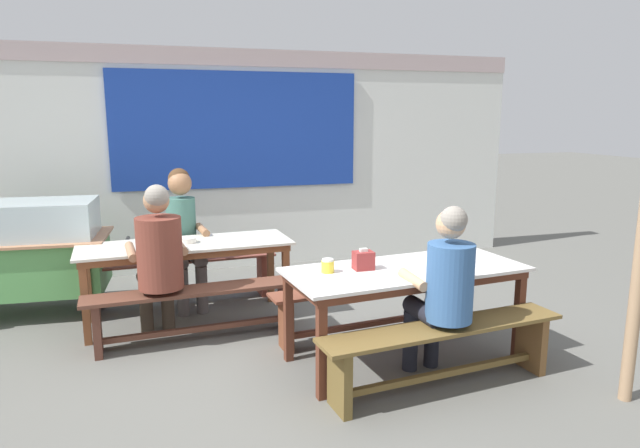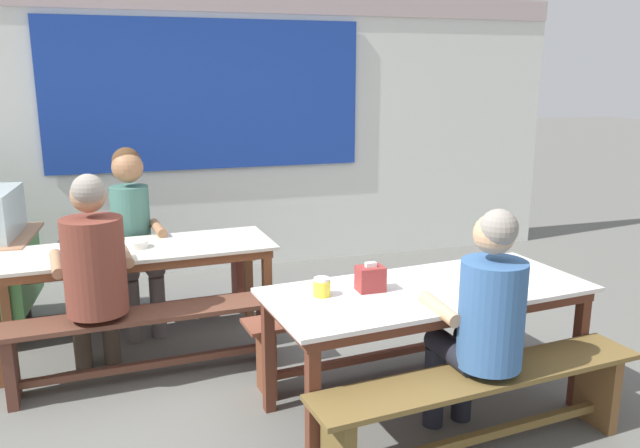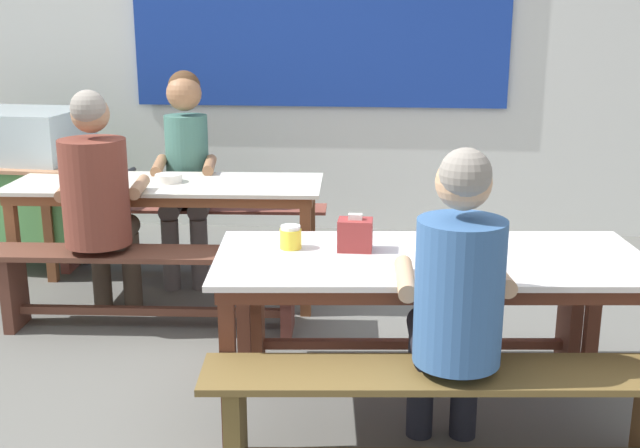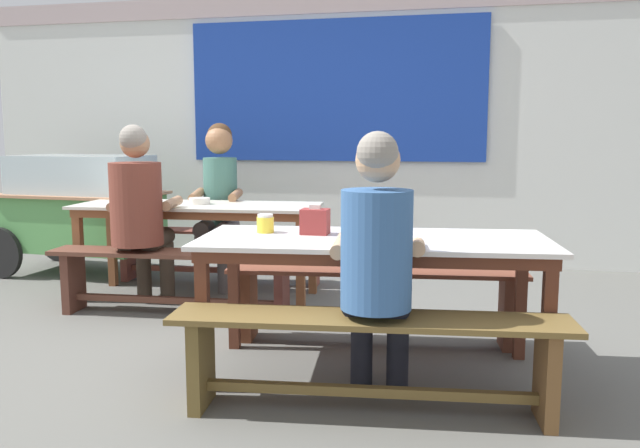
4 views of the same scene
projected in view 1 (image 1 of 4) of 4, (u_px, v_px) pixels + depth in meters
ground_plane at (286, 356)px, 4.33m from camera, size 40.00×40.00×0.00m
backdrop_wall at (232, 155)px, 6.65m from camera, size 7.33×0.23×2.61m
dining_table_far at (186, 251)px, 4.95m from camera, size 1.89×0.76×0.73m
dining_table_near at (406, 277)px, 4.14m from camera, size 1.86×0.94×0.73m
bench_far_back at (182, 275)px, 5.49m from camera, size 1.89×0.37×0.45m
bench_far_front at (196, 305)px, 4.55m from camera, size 1.78×0.39×0.45m
bench_near_back at (373, 302)px, 4.67m from camera, size 1.81×0.44×0.45m
bench_near_front at (443, 346)px, 3.75m from camera, size 1.81×0.49×0.45m
food_cart at (30, 250)px, 5.14m from camera, size 1.70×0.93×1.07m
person_near_front at (444, 285)px, 3.75m from camera, size 0.44×0.55×1.27m
person_left_back_turned at (159, 255)px, 4.42m from camera, size 0.50×0.58×1.32m
person_center_facing at (183, 229)px, 5.34m from camera, size 0.43×0.56×1.35m
tissue_box at (363, 260)px, 4.07m from camera, size 0.15×0.11×0.16m
condiment_jar at (328, 266)px, 4.00m from camera, size 0.09×0.09×0.10m
soup_bowl at (187, 240)px, 4.94m from camera, size 0.16×0.16×0.05m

